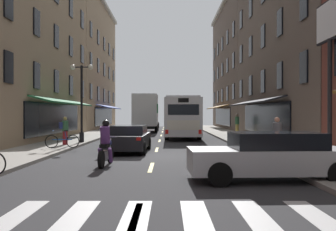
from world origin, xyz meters
TOP-DOWN VIEW (x-y plane):
  - ground_plane at (0.00, 0.00)m, footprint 34.80×80.00m
  - lane_centre_dashes at (0.00, -0.25)m, footprint 0.14×73.90m
  - crosswalk_near at (0.00, -10.00)m, footprint 7.10×2.80m
  - sidewalk_left at (-5.90, 0.00)m, footprint 3.00×80.00m
  - sidewalk_right at (5.90, 0.00)m, footprint 3.00×80.00m
  - billboard_sign at (7.05, -1.71)m, footprint 0.40×2.44m
  - transit_bus at (1.77, 13.75)m, footprint 2.91×11.62m
  - box_truck at (-1.69, 22.18)m, footprint 2.50×6.75m
  - sedan_near at (3.49, -6.14)m, footprint 4.59×2.03m
  - sedan_mid at (-1.37, 1.72)m, footprint 2.08×4.46m
  - sedan_far at (-1.66, 32.69)m, footprint 2.07×4.64m
  - motorcycle_rider at (-1.66, -3.12)m, footprint 0.62×2.07m
  - bicycle_near at (-4.81, 2.45)m, footprint 1.70×0.48m
  - pedestrian_near at (-5.26, 4.52)m, footprint 0.52×0.45m
  - pedestrian_mid at (5.11, -1.17)m, footprint 0.36×0.36m
  - pedestrian_far at (6.51, 15.40)m, footprint 0.36×0.36m
  - street_lamp_twin at (-4.73, 6.39)m, footprint 1.42×0.32m

SIDE VIEW (x-z plane):
  - ground_plane at x=0.00m, z-range -0.10..0.00m
  - lane_centre_dashes at x=0.00m, z-range 0.00..0.01m
  - crosswalk_near at x=0.00m, z-range 0.00..0.01m
  - sidewalk_left at x=-5.90m, z-range 0.00..0.14m
  - sidewalk_right at x=5.90m, z-range 0.00..0.14m
  - bicycle_near at x=-4.81m, z-range 0.05..0.96m
  - sedan_far at x=-1.66m, z-range 0.02..1.34m
  - sedan_mid at x=-1.37m, z-range 0.02..1.34m
  - sedan_near at x=3.49m, z-range 0.02..1.38m
  - motorcycle_rider at x=-1.66m, z-range -0.12..1.54m
  - pedestrian_mid at x=5.11m, z-range 0.16..1.76m
  - pedestrian_near at x=-5.26m, z-range 0.18..1.76m
  - pedestrian_far at x=6.51m, z-range 0.17..1.93m
  - transit_bus at x=1.77m, z-range 0.08..3.22m
  - box_truck at x=-1.69m, z-range 0.06..3.90m
  - street_lamp_twin at x=-4.73m, z-range 0.41..5.19m
  - billboard_sign at x=7.05m, z-range 1.68..7.99m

